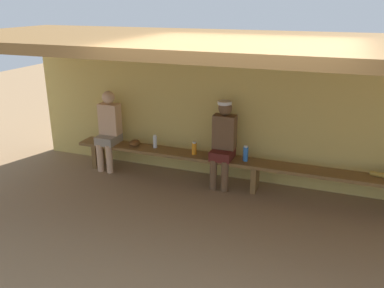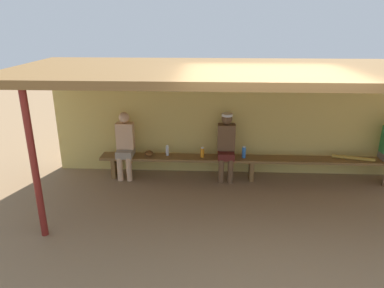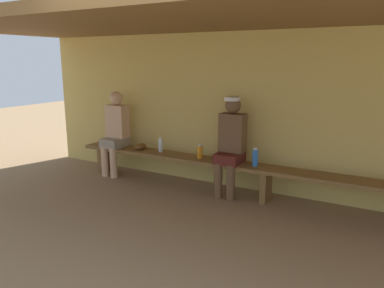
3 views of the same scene
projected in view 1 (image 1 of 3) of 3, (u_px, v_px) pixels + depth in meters
The scene contains 10 objects.
ground_plane at pixel (226, 244), 4.79m from camera, with size 24.00×24.00×0.00m, color #8C6D4C.
back_wall at pixel (264, 113), 6.19m from camera, with size 8.00×0.20×2.20m, color #D8BC60.
dugout_roof at pixel (248, 44), 4.65m from camera, with size 8.00×2.80×0.12m, color brown.
bench at pixel (256, 167), 6.03m from camera, with size 6.00×0.36×0.46m.
player_shirtless_tan at pixel (109, 127), 6.75m from camera, with size 0.34×0.42×1.34m.
player_in_white at pixel (223, 140), 6.08m from camera, with size 0.34×0.42×1.34m.
water_bottle_green at pixel (155, 142), 6.57m from camera, with size 0.06×0.06×0.22m.
water_bottle_orange at pixel (246, 154), 6.02m from camera, with size 0.08×0.08×0.24m.
water_bottle_blue at pixel (194, 148), 6.29m from camera, with size 0.08×0.08×0.21m.
baseball_glove_dark_brown at pixel (135, 143), 6.69m from camera, with size 0.24×0.17×0.09m, color brown.
Camera 1 is at (1.07, -3.99, 2.73)m, focal length 37.83 mm.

